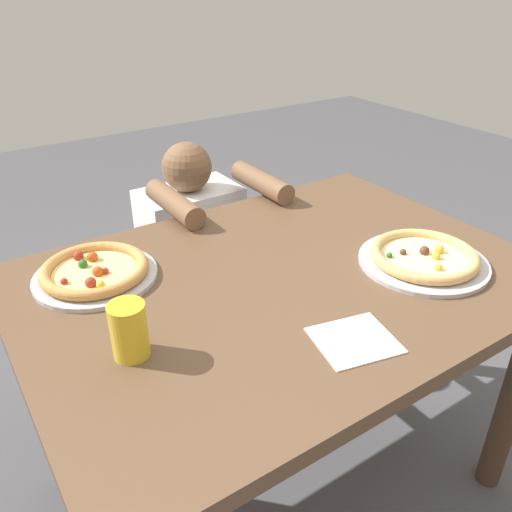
{
  "coord_description": "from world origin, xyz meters",
  "views": [
    {
      "loc": [
        -0.67,
        -0.88,
        1.42
      ],
      "look_at": [
        -0.03,
        0.07,
        0.78
      ],
      "focal_mm": 36.59,
      "sensor_mm": 36.0,
      "label": 1
    }
  ],
  "objects_px": {
    "pizza_near": "(424,258)",
    "diner_seated": "(194,265)",
    "drink_cup_colored": "(129,330)",
    "pizza_far": "(95,272)"
  },
  "relations": [
    {
      "from": "pizza_far",
      "to": "drink_cup_colored",
      "type": "height_order",
      "value": "drink_cup_colored"
    },
    {
      "from": "drink_cup_colored",
      "to": "diner_seated",
      "type": "distance_m",
      "value": 1.02
    },
    {
      "from": "pizza_near",
      "to": "drink_cup_colored",
      "type": "bearing_deg",
      "value": 174.16
    },
    {
      "from": "pizza_far",
      "to": "pizza_near",
      "type": "bearing_deg",
      "value": -28.78
    },
    {
      "from": "drink_cup_colored",
      "to": "diner_seated",
      "type": "xyz_separation_m",
      "value": [
        0.52,
        0.78,
        -0.4
      ]
    },
    {
      "from": "pizza_far",
      "to": "drink_cup_colored",
      "type": "xyz_separation_m",
      "value": [
        -0.03,
        -0.32,
        0.04
      ]
    },
    {
      "from": "pizza_near",
      "to": "drink_cup_colored",
      "type": "distance_m",
      "value": 0.76
    },
    {
      "from": "drink_cup_colored",
      "to": "pizza_far",
      "type": "bearing_deg",
      "value": 83.91
    },
    {
      "from": "pizza_near",
      "to": "diner_seated",
      "type": "bearing_deg",
      "value": 105.18
    },
    {
      "from": "pizza_near",
      "to": "diner_seated",
      "type": "relative_size",
      "value": 0.37
    }
  ]
}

